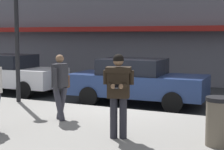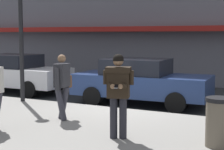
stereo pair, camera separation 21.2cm
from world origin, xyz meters
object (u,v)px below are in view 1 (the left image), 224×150
Objects in this scene: pedestrian_with_bag at (60,83)px; trash_bin at (219,121)px; parked_sedan_mid at (137,81)px; man_texting_on_phone at (118,87)px; parked_sedan_near at (9,73)px; street_lamp_post at (16,10)px.

pedestrian_with_bag is 1.74× the size of trash_bin.
man_texting_on_phone reaches higher than parked_sedan_mid.
street_lamp_post reaches higher than parked_sedan_near.
trash_bin is (4.10, -0.57, -0.47)m from pedestrian_with_bag.
pedestrian_with_bag reaches higher than parked_sedan_near.
parked_sedan_mid is at bearing 107.05° from man_texting_on_phone.
parked_sedan_mid is at bearing 28.92° from street_lamp_post.
parked_sedan_mid is 5.30m from trash_bin.
man_texting_on_phone reaches higher than pedestrian_with_bag.
parked_sedan_mid is (5.60, -0.18, 0.00)m from parked_sedan_near.
parked_sedan_near is 8.39m from man_texting_on_phone.
man_texting_on_phone reaches higher than parked_sedan_near.
parked_sedan_near is at bearing 146.32° from man_texting_on_phone.
trash_bin is at bearing -25.34° from parked_sedan_near.
man_texting_on_phone is at bearing -33.68° from parked_sedan_near.
parked_sedan_near is 0.92× the size of street_lamp_post.
street_lamp_post is at bearing 151.83° from man_texting_on_phone.
street_lamp_post is at bearing 149.32° from pedestrian_with_bag.
street_lamp_post is at bearing -151.08° from parked_sedan_mid.
parked_sedan_near is at bearing 154.66° from trash_bin.
parked_sedan_near is 2.65× the size of pedestrian_with_bag.
pedestrian_with_bag is at bearing 172.13° from trash_bin.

